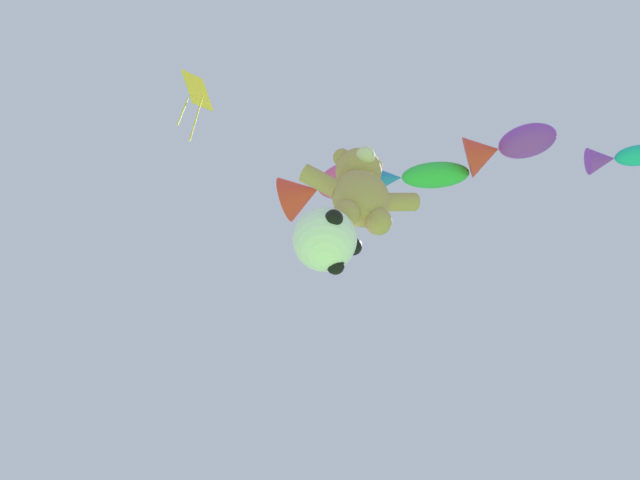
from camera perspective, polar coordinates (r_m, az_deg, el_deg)
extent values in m
ellipsoid|color=tan|center=(12.94, 3.30, 3.35)|extent=(1.07, 0.91, 1.30)
sphere|color=tan|center=(13.76, 3.11, 5.53)|extent=(0.89, 0.89, 0.89)
sphere|color=beige|center=(13.52, 3.65, 6.70)|extent=(0.38, 0.38, 0.38)
sphere|color=tan|center=(14.00, 1.79, 6.59)|extent=(0.37, 0.37, 0.37)
cylinder|color=tan|center=(12.99, 0.01, 4.75)|extent=(0.77, 0.35, 0.60)
sphere|color=tan|center=(12.36, 2.15, 2.14)|extent=(0.48, 0.48, 0.48)
sphere|color=tan|center=(14.12, 4.29, 5.91)|extent=(0.37, 0.37, 0.37)
cylinder|color=tan|center=(13.31, 6.40, 3.04)|extent=(0.77, 0.35, 0.60)
sphere|color=tan|center=(12.49, 4.69, 1.48)|extent=(0.48, 0.48, 0.48)
sphere|color=white|center=(11.81, 0.37, 0.05)|extent=(1.09, 1.09, 1.09)
sphere|color=black|center=(11.91, 2.66, -0.52)|extent=(0.30, 0.30, 0.30)
sphere|color=black|center=(12.27, -0.59, -0.07)|extent=(0.30, 0.30, 0.30)
sphere|color=black|center=(11.48, 1.11, 1.72)|extent=(0.30, 0.30, 0.30)
sphere|color=black|center=(11.63, 1.24, -2.06)|extent=(0.30, 0.30, 0.30)
ellipsoid|color=#E53F9E|center=(16.66, 2.27, 4.84)|extent=(1.74, 1.62, 0.75)
cone|color=red|center=(16.87, -1.49, 3.66)|extent=(1.33, 1.38, 1.10)
sphere|color=black|center=(16.77, 3.82, 5.68)|extent=(0.19, 0.19, 0.19)
ellipsoid|color=green|center=(17.09, 9.22, 5.15)|extent=(1.72, 1.20, 0.55)
cone|color=blue|center=(16.99, 5.07, 4.89)|extent=(1.12, 1.08, 0.81)
sphere|color=black|center=(17.28, 10.84, 5.50)|extent=(0.14, 0.14, 0.14)
ellipsoid|color=purple|center=(17.21, 16.26, 7.62)|extent=(1.54, 1.41, 0.67)
cone|color=red|center=(17.12, 12.91, 6.78)|extent=(1.17, 1.23, 0.99)
sphere|color=black|center=(17.42, 17.48, 8.24)|extent=(0.17, 0.17, 0.17)
ellipsoid|color=#19ADB2|center=(17.67, 24.15, 6.20)|extent=(1.17, 0.90, 0.42)
cone|color=purple|center=(17.41, 21.59, 5.98)|extent=(0.79, 0.81, 0.62)
cube|color=yellow|center=(16.37, -9.77, 11.69)|extent=(0.89, 0.79, 1.17)
cylinder|color=yellow|center=(15.29, -10.91, 10.09)|extent=(0.03, 0.22, 1.63)
cylinder|color=yellow|center=(15.23, -9.86, 9.65)|extent=(0.03, 0.20, 1.76)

